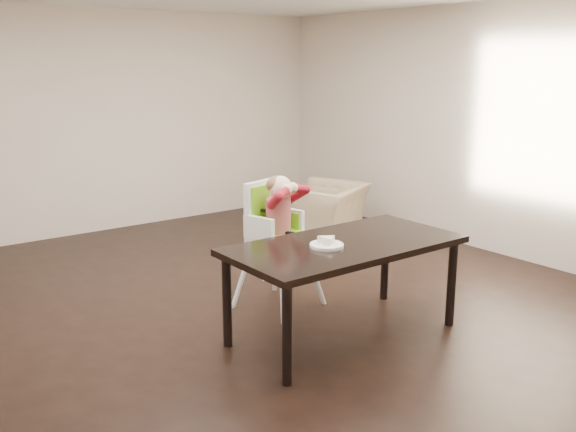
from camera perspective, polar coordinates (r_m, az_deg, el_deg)
name	(u,v)px	position (r m, az deg, el deg)	size (l,w,h in m)	color
ground	(273,312)	(5.52, -1.33, -8.52)	(7.00, 7.00, 0.00)	black
room_walls	(272,90)	(5.12, -1.45, 11.11)	(6.02, 7.02, 2.71)	beige
dining_table	(344,252)	(4.87, 5.04, -3.24)	(1.80, 0.90, 0.75)	black
high_chair	(276,215)	(5.42, -1.07, 0.11)	(0.59, 0.59, 1.15)	white
plate	(327,243)	(4.72, 3.47, -2.44)	(0.29, 0.29, 0.07)	white
armchair	(324,202)	(7.75, 3.26, 1.24)	(0.96, 0.63, 0.84)	tan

